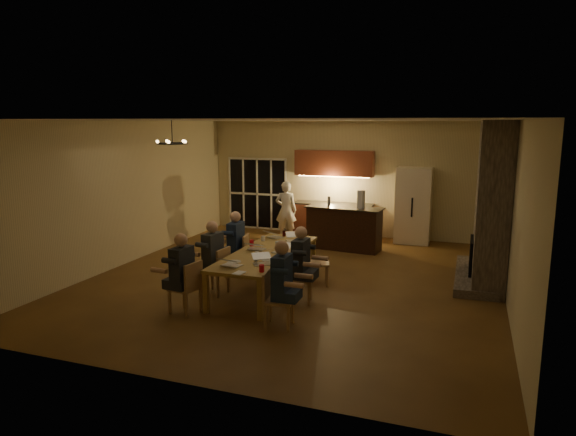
{
  "coord_description": "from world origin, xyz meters",
  "views": [
    {
      "loc": [
        3.26,
        -9.55,
        3.16
      ],
      "look_at": [
        -0.25,
        0.3,
        1.21
      ],
      "focal_mm": 32.0,
      "sensor_mm": 36.0,
      "label": 1
    }
  ],
  "objects_px": {
    "person_right_mid": "(301,265)",
    "laptop_b": "(263,258)",
    "can_cola": "(284,234)",
    "bar_bottle": "(329,201)",
    "mug_front": "(257,254)",
    "mug_mid": "(277,244)",
    "chandelier": "(172,143)",
    "bar_island": "(344,228)",
    "person_left_far": "(236,244)",
    "laptop_e": "(275,232)",
    "chair_right_near": "(279,300)",
    "chair_right_far": "(318,262)",
    "redcup_far": "(298,234)",
    "plate_left": "(234,262)",
    "person_right_near": "(282,284)",
    "redcup_mid": "(252,243)",
    "bar_blender": "(361,200)",
    "mug_back": "(263,238)",
    "plate_near": "(269,260)",
    "can_silver": "(256,259)",
    "laptop_c": "(257,244)",
    "laptop_a": "(232,259)",
    "laptop_d": "(281,247)",
    "chair_left_near": "(185,287)",
    "refrigerator": "(413,205)",
    "chair_right_mid": "(300,278)",
    "person_left_mid": "(213,257)",
    "chair_left_mid": "(215,271)",
    "laptop_f": "(295,236)",
    "person_left_near": "(182,274)",
    "chair_left_far": "(237,256)",
    "dining_table": "(266,271)",
    "plate_far": "(299,243)",
    "standing_person": "(286,210)",
    "redcup_near": "(262,268)"
  },
  "relations": [
    {
      "from": "redcup_far",
      "to": "plate_left",
      "type": "bearing_deg",
      "value": -99.98
    },
    {
      "from": "mug_front",
      "to": "laptop_f",
      "type": "bearing_deg",
      "value": 80.59
    },
    {
      "from": "chandelier",
      "to": "can_cola",
      "type": "height_order",
      "value": "chandelier"
    },
    {
      "from": "chandelier",
      "to": "person_right_near",
      "type": "bearing_deg",
      "value": -29.88
    },
    {
      "from": "can_silver",
      "to": "laptop_c",
      "type": "bearing_deg",
      "value": 111.99
    },
    {
      "from": "mug_back",
      "to": "plate_near",
      "type": "height_order",
      "value": "mug_back"
    },
    {
      "from": "plate_left",
      "to": "laptop_f",
      "type": "bearing_deg",
      "value": 76.2
    },
    {
      "from": "mug_front",
      "to": "mug_mid",
      "type": "bearing_deg",
      "value": 86.65
    },
    {
      "from": "chair_right_mid",
      "to": "laptop_b",
      "type": "bearing_deg",
      "value": 113.71
    },
    {
      "from": "chair_right_near",
      "to": "chair_right_far",
      "type": "relative_size",
      "value": 1.0
    },
    {
      "from": "person_right_mid",
      "to": "laptop_b",
      "type": "xyz_separation_m",
      "value": [
        -0.56,
        -0.39,
        0.17
      ]
    },
    {
      "from": "mug_mid",
      "to": "can_cola",
      "type": "distance_m",
      "value": 0.9
    },
    {
      "from": "plate_far",
      "to": "chandelier",
      "type": "bearing_deg",
      "value": -162.66
    },
    {
      "from": "laptop_a",
      "to": "redcup_mid",
      "type": "bearing_deg",
      "value": -71.82
    },
    {
      "from": "laptop_b",
      "to": "plate_left",
      "type": "distance_m",
      "value": 0.53
    },
    {
      "from": "redcup_far",
      "to": "can_silver",
      "type": "height_order",
      "value": "same"
    },
    {
      "from": "redcup_near",
      "to": "plate_near",
      "type": "relative_size",
      "value": 0.5
    },
    {
      "from": "refrigerator",
      "to": "bar_bottle",
      "type": "height_order",
      "value": "refrigerator"
    },
    {
      "from": "bar_island",
      "to": "person_right_mid",
      "type": "height_order",
      "value": "person_right_mid"
    },
    {
      "from": "chair_right_near",
      "to": "chair_right_mid",
      "type": "xyz_separation_m",
      "value": [
        -0.05,
        1.18,
        0.0
      ]
    },
    {
      "from": "chair_right_far",
      "to": "redcup_mid",
      "type": "bearing_deg",
      "value": 86.85
    },
    {
      "from": "chair_left_mid",
      "to": "chair_left_near",
      "type": "bearing_deg",
      "value": 3.78
    },
    {
      "from": "can_cola",
      "to": "bar_bottle",
      "type": "relative_size",
      "value": 0.5
    },
    {
      "from": "chair_left_far",
      "to": "plate_left",
      "type": "bearing_deg",
      "value": 12.98
    },
    {
      "from": "laptop_d",
      "to": "redcup_far",
      "type": "relative_size",
      "value": 2.67
    },
    {
      "from": "chair_right_near",
      "to": "plate_near",
      "type": "distance_m",
      "value": 1.21
    },
    {
      "from": "dining_table",
      "to": "chair_left_far",
      "type": "height_order",
      "value": "chair_left_far"
    },
    {
      "from": "refrigerator",
      "to": "chair_right_near",
      "type": "relative_size",
      "value": 2.25
    },
    {
      "from": "laptop_a",
      "to": "mug_back",
      "type": "height_order",
      "value": "laptop_a"
    },
    {
      "from": "chair_left_near",
      "to": "bar_bottle",
      "type": "xyz_separation_m",
      "value": [
        1.05,
        5.31,
        0.76
      ]
    },
    {
      "from": "laptop_e",
      "to": "person_left_far",
      "type": "bearing_deg",
      "value": 71.68
    },
    {
      "from": "redcup_mid",
      "to": "bar_blender",
      "type": "distance_m",
      "value": 3.58
    },
    {
      "from": "person_left_near",
      "to": "mug_front",
      "type": "distance_m",
      "value": 1.48
    },
    {
      "from": "chair_right_far",
      "to": "plate_far",
      "type": "relative_size",
      "value": 3.96
    },
    {
      "from": "laptop_f",
      "to": "mug_back",
      "type": "xyz_separation_m",
      "value": [
        -0.62,
        -0.19,
        -0.06
      ]
    },
    {
      "from": "chair_left_near",
      "to": "can_cola",
      "type": "relative_size",
      "value": 7.42
    },
    {
      "from": "person_right_mid",
      "to": "bar_blender",
      "type": "relative_size",
      "value": 3.08
    },
    {
      "from": "bar_blender",
      "to": "person_left_far",
      "type": "bearing_deg",
      "value": -104.74
    },
    {
      "from": "chair_right_far",
      "to": "person_left_mid",
      "type": "distance_m",
      "value": 2.07
    },
    {
      "from": "person_right_near",
      "to": "redcup_mid",
      "type": "xyz_separation_m",
      "value": [
        -1.35,
        1.92,
        0.12
      ]
    },
    {
      "from": "standing_person",
      "to": "person_right_mid",
      "type": "bearing_deg",
      "value": 103.69
    },
    {
      "from": "laptop_a",
      "to": "laptop_e",
      "type": "distance_m",
      "value": 2.28
    },
    {
      "from": "redcup_mid",
      "to": "plate_left",
      "type": "bearing_deg",
      "value": -80.51
    },
    {
      "from": "refrigerator",
      "to": "mug_mid",
      "type": "relative_size",
      "value": 20.0
    },
    {
      "from": "bar_island",
      "to": "person_left_far",
      "type": "bearing_deg",
      "value": -110.73
    },
    {
      "from": "plate_near",
      "to": "chair_right_mid",
      "type": "bearing_deg",
      "value": 17.73
    },
    {
      "from": "person_left_near",
      "to": "laptop_a",
      "type": "relative_size",
      "value": 4.31
    },
    {
      "from": "chair_right_mid",
      "to": "mug_front",
      "type": "relative_size",
      "value": 8.9
    },
    {
      "from": "laptop_a",
      "to": "laptop_d",
      "type": "bearing_deg",
      "value": -105.73
    },
    {
      "from": "mug_front",
      "to": "chair_right_near",
      "type": "bearing_deg",
      "value": -53.85
    }
  ]
}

